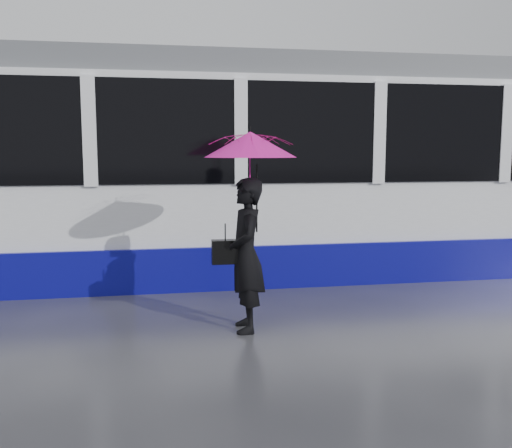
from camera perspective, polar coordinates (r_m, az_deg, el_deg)
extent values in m
plane|color=#2C2C32|center=(7.00, 3.92, -8.85)|extent=(90.00, 90.00, 0.00)
cube|color=#3F3D38|center=(8.68, 1.04, -5.58)|extent=(34.00, 0.07, 0.02)
cube|color=#3F3D38|center=(10.06, -0.56, -3.78)|extent=(34.00, 0.07, 0.02)
cube|color=white|center=(9.75, 12.09, 4.68)|extent=(24.00, 2.40, 2.95)
cube|color=#0B0B7D|center=(9.88, 11.90, -2.38)|extent=(24.00, 2.56, 0.62)
cube|color=black|center=(9.75, 12.20, 8.64)|extent=(23.00, 2.48, 1.40)
cube|color=#595C61|center=(9.82, 12.35, 14.34)|extent=(23.60, 2.20, 0.35)
imported|color=black|center=(6.15, -1.02, -3.13)|extent=(0.41, 0.62, 1.67)
imported|color=#FF158D|center=(6.05, -0.57, 5.49)|extent=(0.93, 0.95, 0.83)
cone|color=#FF158D|center=(6.05, -0.57, 7.96)|extent=(1.00, 1.00, 0.27)
cylinder|color=black|center=(6.06, -0.57, 9.43)|extent=(0.01, 0.01, 0.06)
cylinder|color=black|center=(6.11, 0.08, 2.57)|extent=(0.02, 0.02, 0.73)
cube|color=black|center=(6.13, -3.08, -2.80)|extent=(0.30, 0.14, 0.26)
cylinder|color=black|center=(6.09, -3.10, -0.77)|extent=(0.01, 0.01, 0.18)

